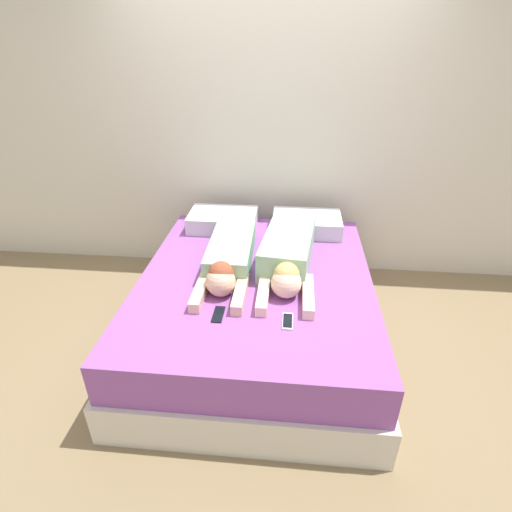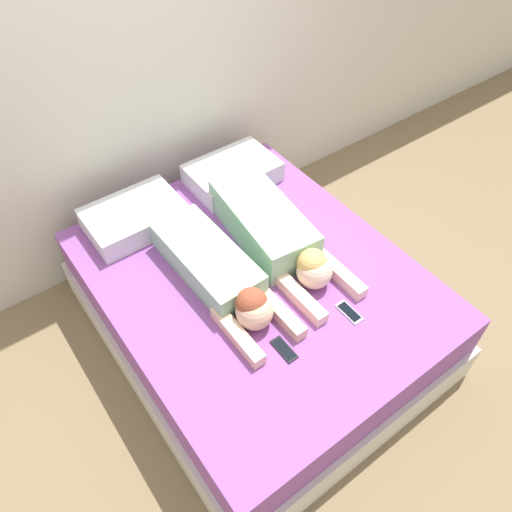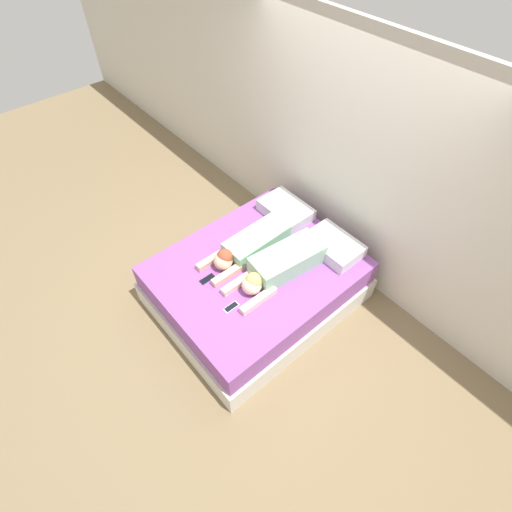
# 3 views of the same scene
# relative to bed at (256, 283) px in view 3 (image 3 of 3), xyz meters

# --- Properties ---
(ground_plane) EXTENTS (12.00, 12.00, 0.00)m
(ground_plane) POSITION_rel_bed_xyz_m (0.00, 0.00, -0.28)
(ground_plane) COLOR #7F6B4C
(wall_back) EXTENTS (12.00, 0.06, 2.60)m
(wall_back) POSITION_rel_bed_xyz_m (0.00, 1.16, 1.02)
(wall_back) COLOR beige
(wall_back) RESTS_ON ground_plane
(bed) EXTENTS (1.66, 2.02, 0.56)m
(bed) POSITION_rel_bed_xyz_m (0.00, 0.00, 0.00)
(bed) COLOR beige
(bed) RESTS_ON ground_plane
(pillow_head_left) EXTENTS (0.57, 0.39, 0.14)m
(pillow_head_left) POSITION_rel_bed_xyz_m (-0.36, 0.75, 0.36)
(pillow_head_left) COLOR silver
(pillow_head_left) RESTS_ON bed
(pillow_head_right) EXTENTS (0.57, 0.39, 0.14)m
(pillow_head_right) POSITION_rel_bed_xyz_m (0.36, 0.75, 0.36)
(pillow_head_right) COLOR silver
(pillow_head_right) RESTS_ON bed
(person_left) EXTENTS (0.33, 1.03, 0.22)m
(person_left) POSITION_rel_bed_xyz_m (-0.20, 0.05, 0.37)
(person_left) COLOR #8CBF99
(person_left) RESTS_ON bed
(person_right) EXTENTS (0.41, 1.10, 0.23)m
(person_right) POSITION_rel_bed_xyz_m (0.22, 0.12, 0.39)
(person_right) COLOR #8CBF99
(person_right) RESTS_ON bed
(cell_phone_left) EXTENTS (0.06, 0.15, 0.01)m
(cell_phone_left) POSITION_rel_bed_xyz_m (-0.18, -0.48, 0.29)
(cell_phone_left) COLOR black
(cell_phone_left) RESTS_ON bed
(cell_phone_right) EXTENTS (0.06, 0.15, 0.01)m
(cell_phone_right) POSITION_rel_bed_xyz_m (0.24, -0.51, 0.29)
(cell_phone_right) COLOR silver
(cell_phone_right) RESTS_ON bed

